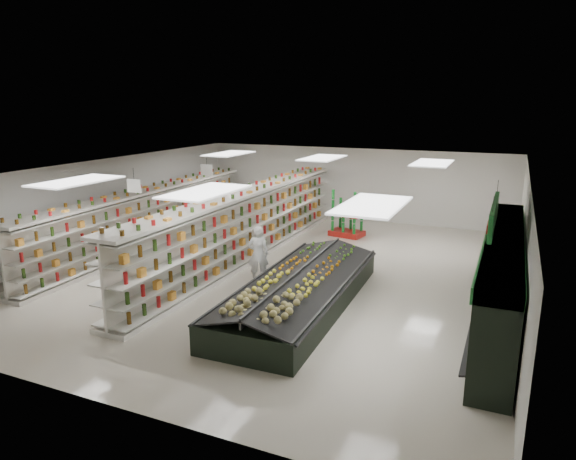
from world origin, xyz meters
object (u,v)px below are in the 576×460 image
at_px(soda_endcap, 347,216).
at_px(gondola_center, 246,228).
at_px(gondola_left, 148,220).
at_px(shopper_main, 258,254).
at_px(shopper_background, 223,209).
at_px(produce_island, 300,289).

bearing_deg(soda_endcap, gondola_center, -117.66).
distance_m(gondola_left, soda_endcap, 7.62).
distance_m(gondola_left, gondola_center, 4.01).
distance_m(shopper_main, shopper_background, 6.47).
bearing_deg(produce_island, shopper_main, 146.18).
relative_size(shopper_main, shopper_background, 0.93).
relative_size(gondola_center, shopper_main, 7.83).
xyz_separation_m(gondola_center, shopper_main, (1.44, -1.96, -0.21)).
distance_m(gondola_center, shopper_main, 2.45).
relative_size(gondola_left, gondola_center, 0.91).
distance_m(gondola_left, produce_island, 7.93).
bearing_deg(shopper_main, gondola_center, -82.33).
relative_size(soda_endcap, shopper_background, 0.93).
xyz_separation_m(gondola_left, produce_island, (7.29, -3.08, -0.51)).
bearing_deg(gondola_center, soda_endcap, 62.42).
relative_size(soda_endcap, shopper_main, 0.99).
bearing_deg(shopper_main, shopper_background, -78.85).
distance_m(soda_endcap, shopper_main, 6.27).
distance_m(produce_island, shopper_main, 2.25).
bearing_deg(shopper_main, produce_island, 117.50).
relative_size(gondola_center, soda_endcap, 7.91).
height_order(gondola_center, shopper_background, gondola_center).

